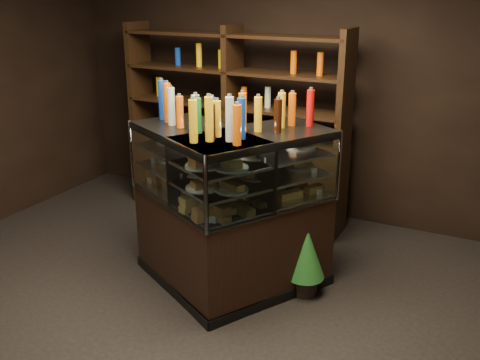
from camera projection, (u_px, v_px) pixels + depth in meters
name	position (u px, v px, depth m)	size (l,w,h in m)	color
ground	(151.00, 318.00, 3.99)	(5.00, 5.00, 0.00)	black
room_shell	(133.00, 53.00, 3.34)	(5.02, 5.02, 3.01)	black
display_case	(227.00, 237.00, 4.27)	(1.66, 1.35, 1.32)	black
food_display	(226.00, 173.00, 4.08)	(1.32, 1.06, 0.41)	#D67F4D
bottles_top	(226.00, 113.00, 3.94)	(1.16, 0.91, 0.30)	#D8590A
potted_conifer	(306.00, 251.00, 4.20)	(0.31, 0.31, 0.66)	black
back_shelving	(233.00, 160.00, 5.67)	(2.42, 0.47, 2.00)	black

